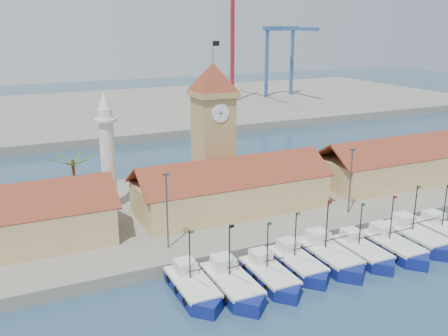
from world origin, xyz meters
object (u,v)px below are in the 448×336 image
boat_0 (194,289)px  boat_4 (330,257)px  minaret (107,151)px  clock_tower (213,128)px

boat_0 → boat_4: (16.70, -0.21, 0.07)m
minaret → clock_tower: bearing=-7.6°
boat_4 → clock_tower: bearing=100.7°
boat_4 → minaret: bearing=127.7°
clock_tower → minaret: size_ratio=1.39×
boat_0 → clock_tower: bearing=61.5°
boat_0 → boat_4: bearing=-0.7°
clock_tower → minaret: clock_tower is taller
boat_0 → minaret: (-2.63, 24.78, 8.99)m
boat_4 → minaret: 32.83m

